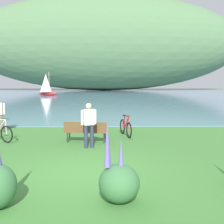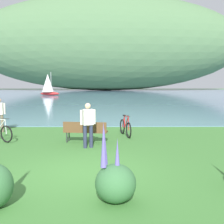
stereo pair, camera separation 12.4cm
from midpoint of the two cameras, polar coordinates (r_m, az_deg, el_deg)
ground_plane at (r=7.84m, az=-5.87°, el=-12.38°), size 200.00×200.00×0.00m
bay_water at (r=55.36m, az=-1.12°, el=3.59°), size 180.00×80.00×0.04m
distant_hillside at (r=84.45m, az=-1.31°, el=13.93°), size 82.25×28.00×27.78m
park_bench_near_camera at (r=11.47m, az=-5.20°, el=-3.74°), size 1.85×0.71×0.88m
bicycle_beside_path at (r=12.87m, az=3.05°, el=-3.20°), size 0.46×1.74×1.01m
person_on_the_grass at (r=10.49m, az=-4.64°, el=-2.14°), size 0.57×0.34×1.71m
echium_bush_beside_closest at (r=5.90m, az=1.25°, el=-14.05°), size 0.86×0.86×1.70m
sailboat_nearest_to_shore at (r=53.40m, az=-12.96°, el=5.56°), size 3.82×2.55×4.34m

